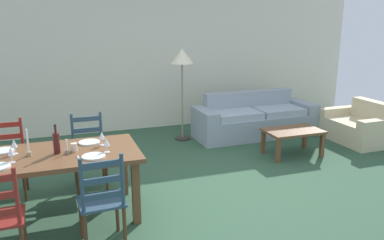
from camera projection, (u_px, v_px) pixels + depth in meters
ground_plane at (189, 196)px, 4.86m from camera, size 9.60×9.60×0.02m
wall_far at (133, 61)px, 7.53m from camera, size 9.60×0.16×2.70m
dining_table at (48, 162)px, 4.11m from camera, size 1.90×0.96×0.75m
dining_chair_near_right at (102, 201)px, 3.65m from camera, size 0.44×0.42×0.96m
dining_chair_far_left at (7, 159)px, 4.72m from camera, size 0.42×0.41×0.96m
dining_chair_far_right at (89, 151)px, 5.01m from camera, size 0.42×0.40×0.96m
dinner_plate_near_right at (94, 156)px, 4.01m from camera, size 0.24×0.24×0.02m
fork_near_right at (79, 159)px, 3.96m from camera, size 0.02×0.17×0.01m
dinner_plate_far_left at (3, 151)px, 4.17m from camera, size 0.24×0.24×0.02m
dinner_plate_far_right at (89, 142)px, 4.46m from camera, size 0.24×0.24×0.02m
fork_far_right at (76, 144)px, 4.41m from camera, size 0.02×0.17×0.01m
wine_bottle at (56, 143)px, 4.09m from camera, size 0.07×0.07×0.32m
wine_glass_near_left at (11, 152)px, 3.83m from camera, size 0.06×0.06×0.16m
wine_glass_near_right at (107, 142)px, 4.12m from camera, size 0.06×0.06×0.16m
wine_glass_far_left at (14, 144)px, 4.07m from camera, size 0.06×0.06×0.16m
wine_glass_far_right at (102, 136)px, 4.36m from camera, size 0.06×0.06×0.16m
coffee_cup_primary at (74, 147)px, 4.17m from camera, size 0.07×0.07×0.09m
candle_tall at (28, 148)px, 4.03m from camera, size 0.05×0.05×0.29m
candle_short at (67, 150)px, 4.11m from camera, size 0.05×0.05×0.16m
couch at (254, 120)px, 7.32m from camera, size 2.30×0.84×0.80m
coffee_table at (293, 134)px, 6.21m from camera, size 0.90×0.56×0.42m
armchair_upholstered at (360, 127)px, 6.97m from camera, size 0.81×1.17×0.72m
standing_lamp at (182, 62)px, 6.77m from camera, size 0.40×0.40×1.64m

